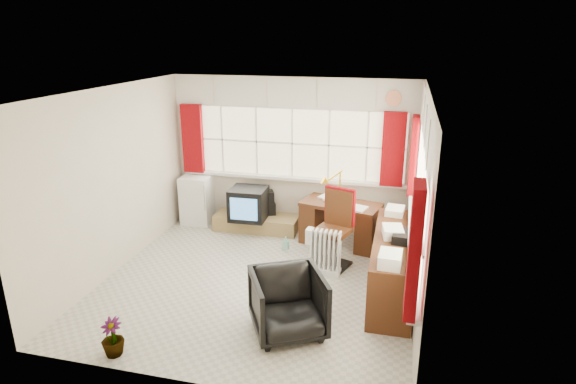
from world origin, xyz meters
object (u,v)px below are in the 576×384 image
credenza (393,263)px  crt_tv (249,204)px  desk (340,222)px  desk_lamp (340,179)px  office_chair (288,304)px  tv_bench (257,222)px  task_chair (336,225)px  mini_fridge (198,199)px  radiator (325,256)px

credenza → crt_tv: credenza is taller
desk → desk_lamp: bearing=105.5°
office_chair → tv_bench: bearing=86.3°
credenza → task_chair: bearing=143.9°
desk_lamp → crt_tv: desk_lamp is taller
desk_lamp → task_chair: size_ratio=0.42×
task_chair → tv_bench: (-1.46, 0.92, -0.46)m
desk → office_chair: desk is taller
task_chair → tv_bench: size_ratio=0.79×
office_chair → mini_fridge: bearing=101.6°
credenza → desk: bearing=123.6°
desk_lamp → office_chair: (-0.18, -2.64, -0.65)m
office_chair → radiator: size_ratio=1.21×
office_chair → credenza: credenza is taller
credenza → desk_lamp: bearing=121.5°
desk → crt_tv: (-1.51, 0.08, 0.13)m
radiator → crt_tv: (-1.45, 1.10, 0.25)m
tv_bench → crt_tv: size_ratio=2.39×
office_chair → crt_tv: (-1.28, 2.53, 0.16)m
radiator → tv_bench: size_ratio=0.46×
mini_fridge → desk_lamp: bearing=-3.3°
radiator → credenza: 0.94m
crt_tv → tv_bench: bearing=66.4°
desk_lamp → credenza: (0.89, -1.46, -0.62)m
desk_lamp → radiator: (-0.01, -1.21, -0.75)m
desk → mini_fridge: size_ratio=1.54×
office_chair → desk: bearing=56.8°
tv_bench → crt_tv: bearing=-113.6°
desk_lamp → task_chair: desk_lamp is taller
task_chair → credenza: task_chair is taller
office_chair → tv_bench: 2.97m
desk_lamp → office_chair: bearing=-93.8°
desk → office_chair: bearing=-95.4°
credenza → crt_tv: size_ratio=3.41×
desk_lamp → mini_fridge: (-2.47, 0.14, -0.59)m
desk_lamp → crt_tv: size_ratio=0.79×
crt_tv → mini_fridge: bearing=166.0°
credenza → crt_tv: 2.72m
credenza → crt_tv: bearing=150.2°
credenza → crt_tv: (-2.35, 1.35, 0.12)m
task_chair → crt_tv: task_chair is taller
tv_bench → mini_fridge: size_ratio=1.68×
task_chair → radiator: (-0.09, -0.35, -0.33)m
task_chair → credenza: (0.82, -0.60, -0.20)m
radiator → desk_lamp: bearing=89.6°
credenza → mini_fridge: 3.72m
tv_bench → desk_lamp: bearing=-2.6°
radiator → tv_bench: 1.88m
desk_lamp → crt_tv: bearing=-175.7°
desk_lamp → tv_bench: (-1.39, 0.06, -0.88)m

